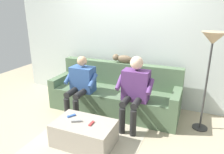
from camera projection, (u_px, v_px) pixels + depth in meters
ground_plane at (98, 128)px, 3.49m from camera, size 8.00×8.00×0.00m
back_wall at (125, 43)px, 4.21m from camera, size 4.89×0.06×2.42m
couch at (115, 95)px, 4.05m from camera, size 2.41×0.82×0.88m
coffee_table at (84, 133)px, 3.04m from camera, size 0.87×0.55×0.35m
person_left_seated at (135, 88)px, 3.41m from camera, size 0.58×0.57×1.17m
person_right_seated at (81, 83)px, 3.78m from camera, size 0.57×0.60×1.08m
cat_on_backrest at (122, 59)px, 4.06m from camera, size 0.55×0.13×0.16m
remote_gray at (77, 121)px, 3.01m from camera, size 0.15×0.11×0.03m
remote_blue at (71, 116)px, 3.16m from camera, size 0.10×0.13×0.02m
remote_red at (91, 123)px, 2.95m from camera, size 0.04×0.12×0.02m
floor_rug at (89, 138)px, 3.22m from camera, size 1.54×1.61×0.01m
floor_lamp at (212, 46)px, 3.06m from camera, size 0.34×0.34×1.57m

